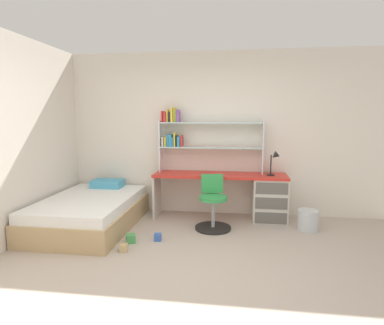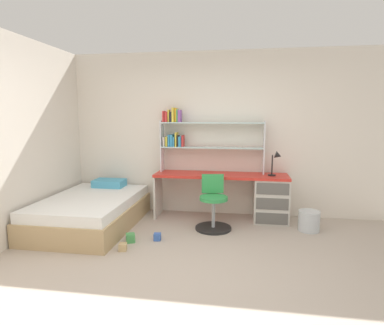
{
  "view_description": "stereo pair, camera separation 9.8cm",
  "coord_description": "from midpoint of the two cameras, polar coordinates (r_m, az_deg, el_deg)",
  "views": [
    {
      "loc": [
        0.43,
        -2.97,
        1.62
      ],
      "look_at": [
        -0.15,
        1.26,
        0.99
      ],
      "focal_mm": 29.93,
      "sensor_mm": 36.0,
      "label": 1
    },
    {
      "loc": [
        0.52,
        -2.95,
        1.62
      ],
      "look_at": [
        -0.15,
        1.26,
        0.99
      ],
      "focal_mm": 29.93,
      "sensor_mm": 36.0,
      "label": 2
    }
  ],
  "objects": [
    {
      "name": "desk_lamp",
      "position": [
        4.96,
        15.4,
        0.52
      ],
      "size": [
        0.2,
        0.17,
        0.38
      ],
      "color": "black",
      "rests_on": "desk"
    },
    {
      "name": "room_shell",
      "position": [
        4.44,
        -12.54,
        4.27
      ],
      "size": [
        5.62,
        5.51,
        2.64
      ],
      "color": "silver",
      "rests_on": "ground_plane"
    },
    {
      "name": "waste_bin",
      "position": [
        4.91,
        20.67,
        -9.71
      ],
      "size": [
        0.3,
        0.3,
        0.29
      ],
      "primitive_type": "cylinder",
      "color": "silver",
      "rests_on": "ground_plane"
    },
    {
      "name": "ground_plane",
      "position": [
        3.41,
        0.01,
        -20.19
      ],
      "size": [
        5.62,
        5.51,
        0.02
      ],
      "primitive_type": "cube",
      "color": "#B2A393"
    },
    {
      "name": "bookshelf_hutch",
      "position": [
        5.13,
        1.29,
        4.91
      ],
      "size": [
        1.65,
        0.22,
        1.03
      ],
      "color": "silver",
      "rests_on": "desk"
    },
    {
      "name": "toy_block_green_0",
      "position": [
        4.31,
        -10.26,
        -13.09
      ],
      "size": [
        0.15,
        0.15,
        0.11
      ],
      "primitive_type": "cube",
      "rotation": [
        0.0,
        0.0,
        2.0
      ],
      "color": "#479E51",
      "rests_on": "ground_plane"
    },
    {
      "name": "toy_block_blue_2",
      "position": [
        4.33,
        -5.54,
        -13.05
      ],
      "size": [
        0.1,
        0.1,
        0.09
      ],
      "primitive_type": "cube",
      "rotation": [
        0.0,
        0.0,
        0.13
      ],
      "color": "#3860B7",
      "rests_on": "ground_plane"
    },
    {
      "name": "desk",
      "position": [
        5.09,
        11.94,
        -5.65
      ],
      "size": [
        2.07,
        0.52,
        0.72
      ],
      "color": "red",
      "rests_on": "ground_plane"
    },
    {
      "name": "swivel_chair",
      "position": [
        4.66,
        4.42,
        -8.12
      ],
      "size": [
        0.52,
        0.52,
        0.77
      ],
      "color": "black",
      "rests_on": "ground_plane"
    },
    {
      "name": "toy_block_natural_1",
      "position": [
        4.08,
        -11.53,
        -14.55
      ],
      "size": [
        0.1,
        0.1,
        0.09
      ],
      "primitive_type": "cube",
      "rotation": [
        0.0,
        0.0,
        1.74
      ],
      "color": "tan",
      "rests_on": "ground_plane"
    },
    {
      "name": "bed_platform",
      "position": [
        4.98,
        -16.95,
        -8.3
      ],
      "size": [
        1.24,
        1.86,
        0.57
      ],
      "color": "tan",
      "rests_on": "ground_plane"
    }
  ]
}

